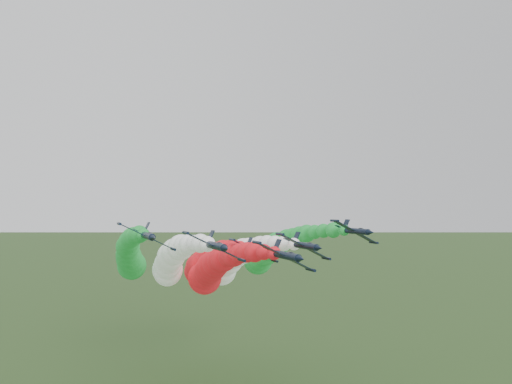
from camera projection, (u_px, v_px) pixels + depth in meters
jet_lead at (212, 269)px, 124.22m from camera, size 17.03×78.42×19.69m
jet_inner_left at (171, 263)px, 123.84m from camera, size 16.28×77.66×18.94m
jet_inner_right at (230, 262)px, 134.77m from camera, size 16.82×78.20×19.47m
jet_outer_left at (130, 256)px, 132.40m from camera, size 16.60×77.98×19.25m
jet_outer_right at (269, 252)px, 147.34m from camera, size 17.03×78.41×19.69m
jet_trail at (203, 263)px, 146.19m from camera, size 16.61×77.99×19.27m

